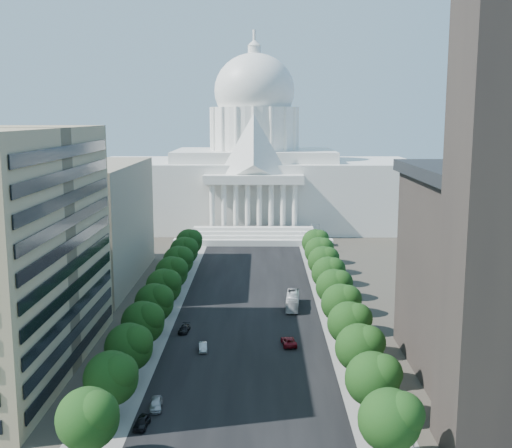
{
  "coord_description": "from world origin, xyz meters",
  "views": [
    {
      "loc": [
        2.74,
        -59.29,
        41.88
      ],
      "look_at": [
        1.48,
        84.8,
        17.45
      ],
      "focal_mm": 45.0,
      "sensor_mm": 36.0,
      "label": 1
    }
  ],
  "objects_px": {
    "car_parked": "(156,404)",
    "city_bus": "(293,301)",
    "car_silver": "(203,347)",
    "car_red": "(289,341)",
    "car_dark_b": "(184,329)",
    "car_dark_a": "(142,422)"
  },
  "relations": [
    {
      "from": "car_dark_b",
      "to": "city_bus",
      "type": "bearing_deg",
      "value": 42.45
    },
    {
      "from": "car_dark_b",
      "to": "car_parked",
      "type": "height_order",
      "value": "car_parked"
    },
    {
      "from": "car_red",
      "to": "car_dark_b",
      "type": "distance_m",
      "value": 21.34
    },
    {
      "from": "car_dark_a",
      "to": "car_red",
      "type": "bearing_deg",
      "value": 61.26
    },
    {
      "from": "car_parked",
      "to": "city_bus",
      "type": "height_order",
      "value": "city_bus"
    },
    {
      "from": "car_dark_a",
      "to": "car_dark_b",
      "type": "bearing_deg",
      "value": 93.41
    },
    {
      "from": "car_silver",
      "to": "car_red",
      "type": "distance_m",
      "value": 15.85
    },
    {
      "from": "car_silver",
      "to": "car_parked",
      "type": "xyz_separation_m",
      "value": [
        -4.69,
        -23.39,
        0.08
      ]
    },
    {
      "from": "car_red",
      "to": "car_parked",
      "type": "height_order",
      "value": "car_parked"
    },
    {
      "from": "car_dark_a",
      "to": "car_silver",
      "type": "height_order",
      "value": "car_dark_a"
    },
    {
      "from": "car_red",
      "to": "car_dark_b",
      "type": "height_order",
      "value": "car_red"
    },
    {
      "from": "car_dark_b",
      "to": "car_parked",
      "type": "distance_m",
      "value": 33.3
    },
    {
      "from": "city_bus",
      "to": "car_dark_a",
      "type": "bearing_deg",
      "value": -108.13
    },
    {
      "from": "car_silver",
      "to": "car_red",
      "type": "height_order",
      "value": "car_red"
    },
    {
      "from": "car_silver",
      "to": "car_parked",
      "type": "height_order",
      "value": "car_parked"
    },
    {
      "from": "car_dark_a",
      "to": "car_red",
      "type": "height_order",
      "value": "car_red"
    },
    {
      "from": "car_silver",
      "to": "car_parked",
      "type": "relative_size",
      "value": 0.92
    },
    {
      "from": "car_parked",
      "to": "car_silver",
      "type": "bearing_deg",
      "value": 73.09
    },
    {
      "from": "car_silver",
      "to": "city_bus",
      "type": "xyz_separation_m",
      "value": [
        17.45,
        26.37,
        0.9
      ]
    },
    {
      "from": "car_parked",
      "to": "city_bus",
      "type": "xyz_separation_m",
      "value": [
        22.14,
        49.75,
        0.81
      ]
    },
    {
      "from": "car_dark_b",
      "to": "city_bus",
      "type": "xyz_separation_m",
      "value": [
        21.99,
        16.45,
        0.93
      ]
    },
    {
      "from": "car_red",
      "to": "city_bus",
      "type": "bearing_deg",
      "value": -101.34
    }
  ]
}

